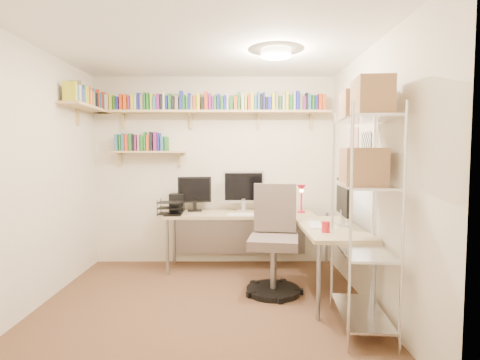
% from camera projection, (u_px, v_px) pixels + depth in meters
% --- Properties ---
extents(ground, '(3.20, 3.20, 0.00)m').
position_uv_depth(ground, '(205.00, 306.00, 3.64)').
color(ground, '#4F3521').
rests_on(ground, ground).
extents(room_shell, '(3.24, 3.04, 2.52)m').
position_uv_depth(room_shell, '(204.00, 146.00, 3.53)').
color(room_shell, beige).
rests_on(room_shell, ground).
extents(wall_shelves, '(3.12, 1.09, 0.80)m').
position_uv_depth(wall_shelves, '(180.00, 111.00, 4.79)').
color(wall_shelves, tan).
rests_on(wall_shelves, ground).
extents(corner_desk, '(2.23, 1.84, 1.26)m').
position_uv_depth(corner_desk, '(251.00, 216.00, 4.53)').
color(corner_desk, tan).
rests_on(corner_desk, ground).
extents(office_chair, '(0.61, 0.62, 1.15)m').
position_uv_depth(office_chair, '(274.00, 247.00, 4.00)').
color(office_chair, black).
rests_on(office_chair, ground).
extents(wire_rack, '(0.46, 0.83, 2.05)m').
position_uv_depth(wire_rack, '(365.00, 151.00, 3.05)').
color(wire_rack, silver).
rests_on(wire_rack, ground).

